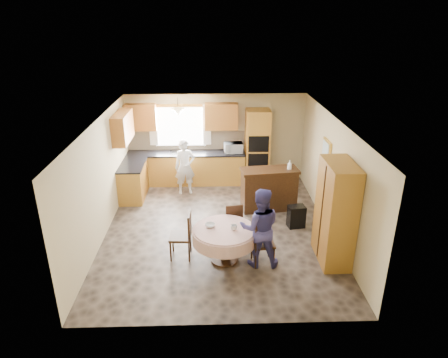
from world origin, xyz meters
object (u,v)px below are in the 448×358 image
sideboard (269,190)px  chair_back (233,220)px  oven_tower (257,147)px  dining_table (224,236)px  cupboard (335,213)px  chair_left (184,233)px  person_sink (185,167)px  person_dining (260,228)px  chair_right (259,240)px

sideboard → chair_back: 1.77m
oven_tower → dining_table: (-1.05, -3.92, -0.51)m
cupboard → chair_back: bearing=158.6°
chair_left → person_sink: size_ratio=0.65×
sideboard → chair_left: bearing=-140.2°
sideboard → cupboard: bearing=-73.7°
oven_tower → person_sink: (-1.99, -0.67, -0.31)m
dining_table → chair_back: (0.22, 0.75, -0.06)m
sideboard → chair_left: size_ratio=1.42×
oven_tower → person_sink: bearing=-161.5°
oven_tower → dining_table: size_ratio=1.70×
oven_tower → person_sink: size_ratio=1.42×
oven_tower → person_dining: size_ratio=1.33×
chair_left → chair_right: 1.48m
oven_tower → person_dining: bearing=-95.4°
sideboard → dining_table: (-1.17, -2.23, 0.06)m
oven_tower → cupboard: (1.07, -3.92, -0.04)m
sideboard → chair_left: (-1.96, -2.07, 0.05)m
chair_back → chair_right: chair_right is taller
cupboard → dining_table: size_ratio=1.63×
cupboard → person_dining: size_ratio=1.27×
sideboard → dining_table: size_ratio=1.11×
person_dining → person_sink: bearing=-62.1°
chair_right → person_dining: size_ratio=0.60×
person_dining → oven_tower: bearing=-92.9°
chair_left → sideboard: bearing=138.9°
sideboard → chair_left: 2.85m
chair_right → cupboard: bearing=-92.1°
oven_tower → chair_left: (-1.84, -3.76, -0.52)m
oven_tower → chair_left: oven_tower is taller
sideboard → chair_right: sideboard is taller
dining_table → chair_right: chair_right is taller
chair_left → chair_back: bearing=122.6°
oven_tower → chair_right: (-0.39, -4.04, -0.53)m
chair_left → chair_right: bearing=81.2°
dining_table → person_sink: 3.39m
person_sink → person_dining: size_ratio=0.94×
sideboard → chair_right: size_ratio=1.45×
sideboard → chair_right: bearing=-108.9°
chair_left → person_sink: person_sink is taller
oven_tower → person_dining: (-0.39, -4.06, -0.26)m
chair_back → chair_left: bearing=21.5°
chair_right → person_sink: size_ratio=0.64×
sideboard → chair_right: (-0.51, -2.35, 0.03)m
chair_back → person_sink: 2.77m
cupboard → chair_left: bearing=176.8°
dining_table → person_sink: size_ratio=0.83×
cupboard → chair_right: size_ratio=2.14×
oven_tower → sideboard: size_ratio=1.53×
chair_left → person_dining: 1.51m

